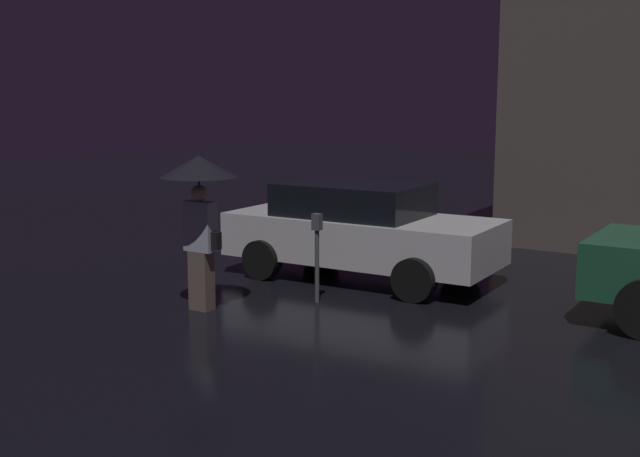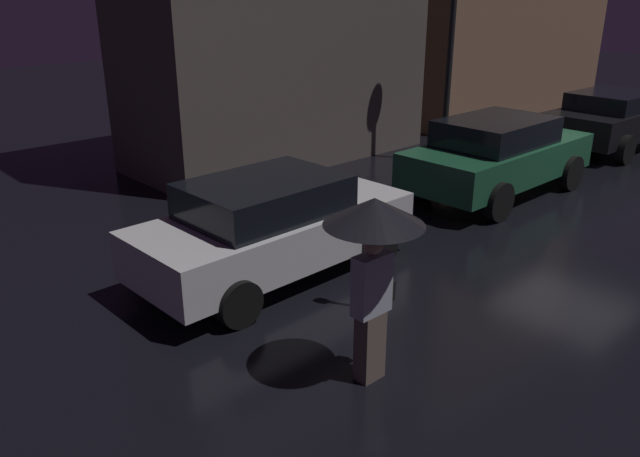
{
  "view_description": "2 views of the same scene",
  "coord_description": "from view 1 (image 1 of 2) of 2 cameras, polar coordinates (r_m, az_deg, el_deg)",
  "views": [
    {
      "loc": [
        -0.95,
        -9.12,
        2.79
      ],
      "look_at": [
        -6.73,
        0.16,
        0.95
      ],
      "focal_mm": 45.0,
      "sensor_mm": 36.0,
      "label": 1
    },
    {
      "loc": [
        -11.86,
        -5.06,
        3.89
      ],
      "look_at": [
        -6.96,
        0.2,
        1.09
      ],
      "focal_mm": 35.0,
      "sensor_mm": 36.0,
      "label": 2
    }
  ],
  "objects": [
    {
      "name": "parking_meter",
      "position": [
        10.74,
        -0.21,
        -1.36
      ],
      "size": [
        0.12,
        0.1,
        1.21
      ],
      "color": "#4C5154",
      "rests_on": "ground"
    },
    {
      "name": "pedestrian_with_umbrella",
      "position": [
        10.36,
        -8.58,
        2.78
      ],
      "size": [
        1.0,
        1.0,
        2.02
      ],
      "rotation": [
        0.0,
        0.0,
        3.13
      ],
      "color": "#66564C",
      "rests_on": "ground"
    },
    {
      "name": "parked_car_white",
      "position": [
        12.17,
        2.87,
        -0.06
      ],
      "size": [
        4.12,
        1.91,
        1.46
      ],
      "rotation": [
        0.0,
        0.0,
        0.02
      ],
      "color": "silver",
      "rests_on": "ground"
    }
  ]
}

